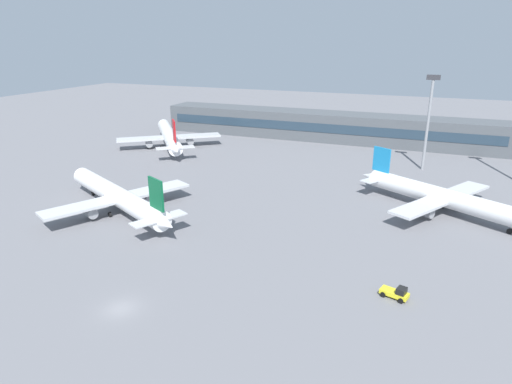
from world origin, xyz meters
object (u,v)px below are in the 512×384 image
(floodlight_tower_west, at_px, (429,116))
(airplane_far, at_px, (169,136))
(baggage_tug_yellow, at_px, (396,293))
(airplane_near, at_px, (116,195))
(airplane_mid, at_px, (448,199))

(floodlight_tower_west, bearing_deg, airplane_far, -178.35)
(baggage_tug_yellow, bearing_deg, airplane_far, 139.68)
(airplane_near, height_order, airplane_far, airplane_far)
(airplane_mid, height_order, airplane_far, airplane_far)
(airplane_mid, height_order, baggage_tug_yellow, airplane_mid)
(airplane_near, bearing_deg, baggage_tug_yellow, -12.57)
(airplane_near, xyz_separation_m, airplane_far, (-20.54, 51.21, 0.24))
(airplane_mid, xyz_separation_m, airplane_far, (-80.58, 28.93, 0.31))
(airplane_mid, height_order, floodlight_tower_west, floodlight_tower_west)
(airplane_near, xyz_separation_m, floodlight_tower_west, (54.16, 53.35, 10.68))
(airplane_near, distance_m, airplane_far, 55.18)
(airplane_far, bearing_deg, airplane_mid, -19.75)
(airplane_mid, bearing_deg, airplane_far, 160.25)
(airplane_mid, xyz_separation_m, floodlight_tower_west, (-5.89, 31.08, 10.76))
(airplane_far, bearing_deg, baggage_tug_yellow, -40.32)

